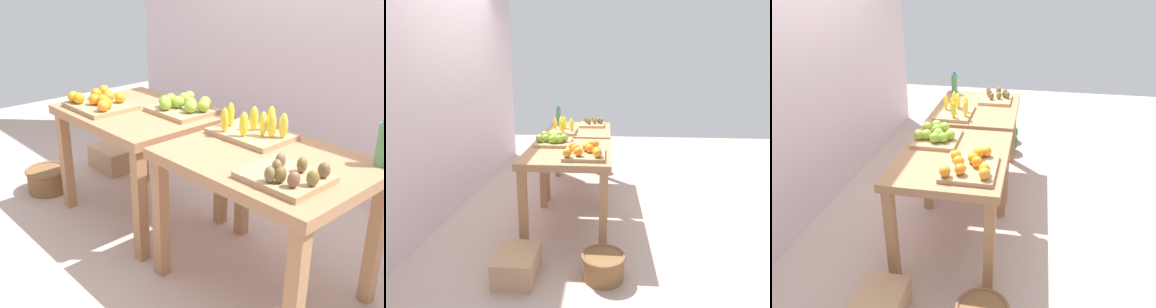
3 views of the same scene
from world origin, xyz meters
The scene contains 12 objects.
ground_plane centered at (0.00, 0.00, 0.00)m, with size 8.00×8.00×0.00m, color #C1A699.
back_wall centered at (0.00, 1.35, 1.50)m, with size 4.40×0.12×3.00m, color silver.
display_table_left centered at (-0.56, 0.00, 0.67)m, with size 1.04×0.80×0.79m.
display_table_right centered at (0.56, 0.00, 0.67)m, with size 1.04×0.80×0.79m.
orange_bin centered at (-0.78, -0.17, 0.83)m, with size 0.45×0.37×0.11m.
apple_bin centered at (-0.31, 0.18, 0.84)m, with size 0.40×0.36×0.11m.
banana_crate centered at (0.31, 0.16, 0.84)m, with size 0.44×0.32×0.17m.
kiwi_bin centered at (0.80, -0.17, 0.82)m, with size 0.37×0.32×0.10m.
water_bottle centered at (0.99, 0.32, 0.90)m, with size 0.06×0.06×0.23m.
watermelon_pile centered at (1.42, -0.26, 0.12)m, with size 0.66×0.40×0.26m.
wicker_basket centered at (-1.37, -0.35, 0.10)m, with size 0.33×0.33×0.19m.
cardboard_produce_box centered at (-1.41, 0.30, 0.10)m, with size 0.40×0.30×0.20m, color tan.
Camera 2 is at (-3.59, -0.35, 1.55)m, focal length 31.16 mm.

